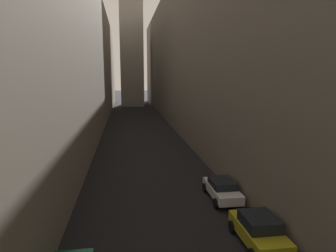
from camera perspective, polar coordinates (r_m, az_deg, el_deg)
The scene contains 5 objects.
ground_plane at distance 46.56m, azimuth -5.56°, elevation -0.84°, with size 264.00×264.00×0.00m, color black.
building_block_left at distance 49.09m, azimuth -21.80°, elevation 11.53°, with size 15.41×108.00×21.25m, color gray.
building_block_right at distance 49.82m, azimuth 8.10°, elevation 13.45°, with size 12.48×108.00×23.65m, color #60594F.
parked_car_right_third at distance 16.29m, azimuth 17.07°, elevation -18.57°, with size 1.96×3.91×1.57m.
parked_car_right_far at distance 21.13m, azimuth 10.36°, elevation -11.80°, with size 1.88×4.06×1.37m.
Camera 1 is at (-2.04, 2.25, 8.38)m, focal length 31.68 mm.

